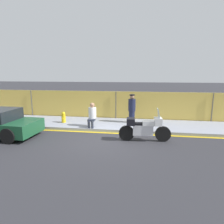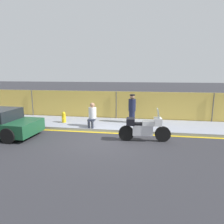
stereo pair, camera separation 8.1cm
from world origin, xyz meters
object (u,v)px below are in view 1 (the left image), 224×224
object	(u,v)px
person_seated_on_curb	(92,114)
fire_hydrant	(64,117)
officer_standing	(132,108)
motorcycle	(144,128)

from	to	relation	value
person_seated_on_curb	fire_hydrant	distance (m)	2.06
person_seated_on_curb	fire_hydrant	world-z (taller)	person_seated_on_curb
officer_standing	motorcycle	bearing A→B (deg)	-75.47
motorcycle	officer_standing	size ratio (longest dim) A/B	1.40
motorcycle	person_seated_on_curb	world-z (taller)	motorcycle
officer_standing	fire_hydrant	world-z (taller)	officer_standing
motorcycle	officer_standing	xyz separation A→B (m)	(-0.72, 2.78, 0.39)
officer_standing	person_seated_on_curb	world-z (taller)	officer_standing
motorcycle	officer_standing	world-z (taller)	officer_standing
motorcycle	person_seated_on_curb	bearing A→B (deg)	147.45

